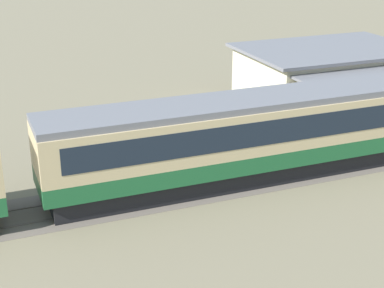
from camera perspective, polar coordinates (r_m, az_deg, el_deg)
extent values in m
cube|color=#1E6033|center=(27.92, 5.92, -0.78)|extent=(20.00, 3.08, 0.80)
cube|color=#D1B784|center=(27.42, 6.04, 1.95)|extent=(20.00, 3.08, 2.02)
cube|color=#192330|center=(27.39, 6.04, 2.15)|extent=(18.40, 3.12, 1.13)
cube|color=slate|center=(27.06, 6.13, 4.27)|extent=(20.00, 2.89, 0.30)
cube|color=black|center=(28.24, 5.86, -2.36)|extent=(19.20, 2.65, 0.88)
cylinder|color=black|center=(31.15, 17.33, -0.97)|extent=(0.90, 0.18, 0.90)
cylinder|color=black|center=(32.18, 15.77, -0.08)|extent=(0.90, 0.18, 0.90)
cylinder|color=black|center=(25.45, -6.76, -5.19)|extent=(0.90, 0.18, 0.90)
cylinder|color=black|center=(26.71, -7.58, -3.90)|extent=(0.90, 0.18, 0.90)
cube|color=#665B51|center=(29.16, 8.68, -2.69)|extent=(152.84, 3.60, 0.01)
cube|color=#4C4238|center=(28.60, 9.39, -3.20)|extent=(152.84, 0.12, 0.04)
cube|color=#4C4238|center=(29.72, 7.99, -2.14)|extent=(152.84, 0.12, 0.04)
cube|color=beige|center=(40.55, 12.98, 6.45)|extent=(10.61, 7.24, 3.44)
cube|color=slate|center=(40.14, 13.20, 8.95)|extent=(11.46, 7.82, 0.20)
cube|color=slate|center=(36.80, 17.01, 6.69)|extent=(10.19, 1.60, 0.16)
cylinder|color=brown|center=(36.76, 17.32, 4.11)|extent=(0.14, 0.14, 2.96)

